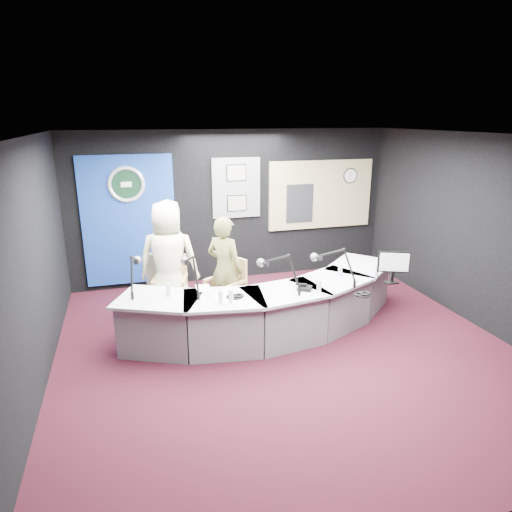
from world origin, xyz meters
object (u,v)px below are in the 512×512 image
object	(u,v)px
broadcast_desk	(271,308)
armchair_right	(225,293)
armchair_left	(170,287)
person_woman	(225,269)
person_man	(169,261)

from	to	relation	value
broadcast_desk	armchair_right	xyz separation A→B (m)	(-0.53, 0.62, 0.06)
armchair_left	armchair_right	world-z (taller)	armchair_left
armchair_left	person_woman	world-z (taller)	person_woman
broadcast_desk	person_man	distance (m)	1.72
armchair_left	armchair_right	distance (m)	0.86
armchair_right	person_woman	size ratio (longest dim) A/B	0.54
person_man	person_woman	xyz separation A→B (m)	(0.80, -0.32, -0.11)
broadcast_desk	person_woman	bearing A→B (deg)	130.54
armchair_right	person_man	world-z (taller)	person_man
person_man	broadcast_desk	bearing A→B (deg)	159.46
armchair_right	person_man	size ratio (longest dim) A/B	0.47
armchair_left	person_man	bearing A→B (deg)	0.00
broadcast_desk	person_woman	distance (m)	0.93
person_man	person_woman	size ratio (longest dim) A/B	1.14
armchair_right	person_man	distance (m)	0.99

